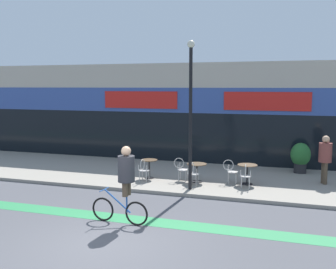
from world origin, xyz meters
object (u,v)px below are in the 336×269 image
Objects in this scene: cyclist_0 at (125,178)px; bistro_table_2 at (247,170)px; bistro_table_1 at (197,169)px; planter_pot at (300,156)px; cafe_chair_1_side at (181,168)px; cafe_chair_2_near at (246,174)px; pedestrian_near_end at (325,155)px; bistro_table_0 at (149,165)px; lamp_post at (191,105)px; cafe_chair_0_near at (143,169)px; cafe_chair_1_near at (193,172)px; cafe_chair_2_side at (231,170)px.

bistro_table_2 is at bearing -115.00° from cyclist_0.
bistro_table_1 is 0.59× the size of planter_pot.
bistro_table_2 is 0.83× the size of cafe_chair_1_side.
pedestrian_near_end is at bearing -65.24° from cafe_chair_2_near.
bistro_table_0 is 5.00m from cyclist_0.
cafe_chair_1_side is 0.49× the size of pedestrian_near_end.
cafe_chair_1_side is 2.84m from lamp_post.
cafe_chair_1_side is at bearing -64.32° from cafe_chair_0_near.
cafe_chair_0_near is 0.41× the size of cyclist_0.
cafe_chair_1_near is at bearing -17.92° from bistro_table_0.
pedestrian_near_end is at bearing 19.29° from bistro_table_2.
lamp_post reaches higher than cafe_chair_2_near.
lamp_post is 2.39× the size of cyclist_0.
planter_pot is at bearing -47.19° from cafe_chair_1_near.
bistro_table_0 is 2.07m from cafe_chair_1_near.
bistro_table_2 is at bearing 36.43° from lamp_post.
cafe_chair_1_side is at bearing -174.93° from bistro_table_2.
bistro_table_0 is 6.76m from pedestrian_near_end.
planter_pot reaches higher than cafe_chair_2_near.
cafe_chair_2_side is 0.49× the size of pedestrian_near_end.
cyclist_0 reaches higher than cafe_chair_2_near.
cafe_chair_2_near is at bearing -83.23° from cafe_chair_1_near.
lamp_post reaches higher than cyclist_0.
planter_pot is (5.79, 3.51, 0.19)m from cafe_chair_0_near.
cyclist_0 reaches higher than cafe_chair_2_side.
cafe_chair_2_side is at bearing -109.27° from cyclist_0.
lamp_post is at bearing -133.11° from planter_pot.
bistro_table_2 is at bearing 6.62° from bistro_table_1.
cafe_chair_0_near is 3.87m from cafe_chair_2_near.
pedestrian_near_end reaches higher than planter_pot.
pedestrian_near_end is (6.63, 1.18, 0.56)m from bistro_table_0.
bistro_table_1 is 2.76m from lamp_post.
lamp_post is (0.65, -1.15, 2.51)m from cafe_chair_1_side.
cafe_chair_2_near is at bearing -89.37° from bistro_table_2.
cafe_chair_1_side is at bearing -179.66° from bistro_table_1.
planter_pot is 0.59× the size of cyclist_0.
cafe_chair_2_side is at bearing 3.65° from bistro_table_0.
bistro_table_0 is at bearing 173.01° from pedestrian_near_end.
bistro_table_0 is at bearing 78.63° from cafe_chair_2_near.
lamp_post is (-1.87, -0.75, 2.51)m from cafe_chair_2_near.
cafe_chair_1_near is at bearing -90.02° from bistro_table_1.
pedestrian_near_end is (5.29, 1.19, 0.58)m from cafe_chair_1_side.
bistro_table_1 is 1.29m from cafe_chair_2_side.
cafe_chair_1_side is 0.41× the size of cyclist_0.
bistro_table_2 is at bearing -125.78° from planter_pot.
cyclist_0 is (1.10, -4.84, 0.64)m from bistro_table_0.
bistro_table_2 is at bearing 2.29° from cafe_chair_1_side.
cafe_chair_2_side is 3.71m from planter_pot.
planter_pot is (2.55, 2.68, 0.19)m from cafe_chair_2_side.
planter_pot is at bearing 54.22° from bistro_table_2.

